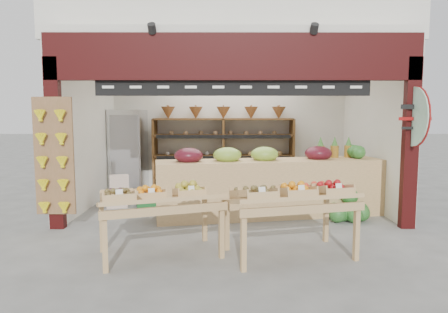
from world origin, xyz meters
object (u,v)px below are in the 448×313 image
at_px(display_table_left, 151,198).
at_px(watermelon_pile, 347,208).
at_px(back_shelving, 223,140).
at_px(refrigerator, 129,152).
at_px(mid_counter, 269,185).
at_px(display_table_right, 290,195).
at_px(cardboard_stack, 130,194).

relative_size(display_table_left, watermelon_pile, 2.25).
relative_size(back_shelving, refrigerator, 1.69).
xyz_separation_m(back_shelving, mid_counter, (0.81, -2.21, -0.66)).
height_order(back_shelving, display_table_left, back_shelving).
bearing_deg(refrigerator, back_shelving, 5.48).
bearing_deg(watermelon_pile, refrigerator, 150.99).
distance_m(mid_counter, display_table_left, 2.63).
bearing_deg(display_table_right, mid_counter, 90.68).
height_order(refrigerator, cardboard_stack, refrigerator).
bearing_deg(watermelon_pile, mid_counter, 168.75).
bearing_deg(display_table_right, cardboard_stack, 133.77).
distance_m(mid_counter, display_table_right, 2.01).
xyz_separation_m(back_shelving, watermelon_pile, (2.11, -2.47, -1.01)).
xyz_separation_m(back_shelving, cardboard_stack, (-1.83, -1.43, -0.98)).
bearing_deg(watermelon_pile, cardboard_stack, 165.24).
bearing_deg(back_shelving, refrigerator, -177.22).
distance_m(mid_counter, watermelon_pile, 1.37).
relative_size(refrigerator, display_table_left, 1.11).
height_order(refrigerator, mid_counter, refrigerator).
bearing_deg(cardboard_stack, back_shelving, 38.06).
xyz_separation_m(back_shelving, display_table_right, (0.83, -4.21, -0.42)).
distance_m(back_shelving, mid_counter, 2.45).
relative_size(refrigerator, display_table_right, 1.10).
bearing_deg(cardboard_stack, refrigerator, 103.85).
bearing_deg(cardboard_stack, display_table_left, -71.69).
xyz_separation_m(display_table_right, watermelon_pile, (1.28, 1.74, -0.59)).
height_order(mid_counter, display_table_left, mid_counter).
xyz_separation_m(refrigerator, mid_counter, (2.96, -2.11, -0.40)).
height_order(back_shelving, mid_counter, back_shelving).
bearing_deg(display_table_left, mid_counter, 48.76).
bearing_deg(cardboard_stack, watermelon_pile, -14.76).
xyz_separation_m(refrigerator, watermelon_pile, (4.27, -2.37, -0.75)).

